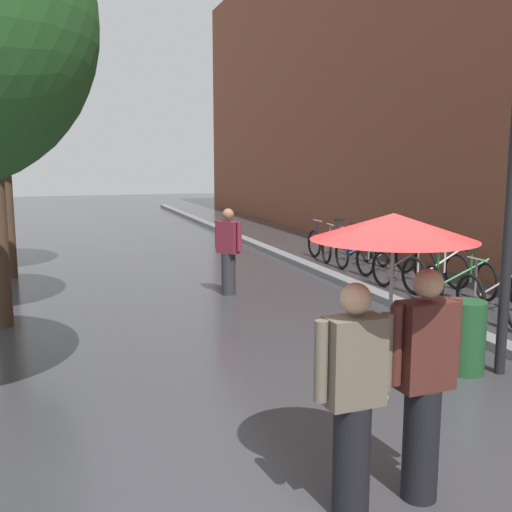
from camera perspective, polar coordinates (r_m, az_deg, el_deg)
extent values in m
plane|color=#38383D|center=(4.72, 13.08, -22.29)|extent=(80.00, 80.00, 0.00)
cube|color=slate|center=(14.63, 3.24, -0.21)|extent=(0.30, 36.00, 0.12)
cylinder|color=#473323|center=(13.43, -22.74, 4.67)|extent=(0.24, 0.24, 3.11)
torus|color=black|center=(9.86, 19.87, -3.63)|extent=(0.08, 0.70, 0.70)
cylinder|color=slate|center=(10.20, 22.68, -2.24)|extent=(0.88, 0.06, 0.43)
cylinder|color=slate|center=(10.25, 23.15, -1.78)|extent=(0.04, 0.04, 0.55)
cube|color=black|center=(10.20, 23.25, -0.10)|extent=(0.22, 0.11, 0.06)
cylinder|color=slate|center=(9.86, 20.34, -1.94)|extent=(0.04, 0.04, 0.58)
cylinder|color=#9E9EA3|center=(9.81, 20.44, -0.28)|extent=(0.04, 0.46, 0.03)
torus|color=black|center=(10.57, 16.60, -2.63)|extent=(0.13, 0.70, 0.70)
torus|color=black|center=(11.10, 21.21, -2.32)|extent=(0.13, 0.70, 0.70)
cylinder|color=#1E7A38|center=(10.85, 19.47, -1.41)|extent=(0.88, 0.13, 0.43)
cylinder|color=#1E7A38|center=(10.89, 19.95, -0.99)|extent=(0.04, 0.04, 0.55)
cube|color=black|center=(10.84, 20.04, 0.60)|extent=(0.23, 0.12, 0.06)
cylinder|color=#1E7A38|center=(10.56, 17.06, -1.06)|extent=(0.04, 0.04, 0.58)
cylinder|color=#9E9EA3|center=(10.51, 17.13, 0.49)|extent=(0.08, 0.46, 0.03)
torus|color=black|center=(11.26, 14.93, -1.85)|extent=(0.14, 0.70, 0.70)
torus|color=black|center=(11.94, 18.70, -1.41)|extent=(0.14, 0.70, 0.70)
cylinder|color=silver|center=(11.63, 17.29, -0.61)|extent=(0.88, 0.13, 0.43)
cylinder|color=silver|center=(11.68, 17.68, -0.21)|extent=(0.04, 0.04, 0.55)
cube|color=black|center=(11.64, 17.75, 1.27)|extent=(0.23, 0.12, 0.06)
cylinder|color=silver|center=(11.26, 15.31, -0.36)|extent=(0.04, 0.04, 0.58)
cylinder|color=#9E9EA3|center=(11.22, 15.38, 1.10)|extent=(0.08, 0.46, 0.03)
torus|color=black|center=(11.82, 12.07, -1.23)|extent=(0.13, 0.70, 0.70)
torus|color=black|center=(12.44, 15.87, -0.86)|extent=(0.13, 0.70, 0.70)
cylinder|color=black|center=(12.16, 14.43, -0.07)|extent=(0.88, 0.12, 0.43)
cylinder|color=black|center=(12.21, 14.82, 0.31)|extent=(0.04, 0.04, 0.55)
cube|color=black|center=(12.17, 14.88, 1.73)|extent=(0.23, 0.12, 0.06)
cylinder|color=black|center=(11.82, 12.44, 0.19)|extent=(0.04, 0.04, 0.58)
cylinder|color=#9E9EA3|center=(11.78, 12.49, 1.58)|extent=(0.07, 0.46, 0.03)
torus|color=black|center=(12.81, 10.45, -0.38)|extent=(0.11, 0.70, 0.70)
torus|color=black|center=(13.39, 14.09, -0.09)|extent=(0.11, 0.70, 0.70)
cylinder|color=slate|center=(13.12, 12.70, 0.66)|extent=(0.88, 0.10, 0.43)
cylinder|color=slate|center=(13.17, 13.08, 1.00)|extent=(0.04, 0.04, 0.55)
cube|color=black|center=(13.13, 13.12, 2.32)|extent=(0.23, 0.12, 0.06)
cylinder|color=slate|center=(12.81, 10.79, 0.92)|extent=(0.04, 0.04, 0.58)
cylinder|color=#9E9EA3|center=(12.77, 10.83, 2.21)|extent=(0.06, 0.46, 0.03)
torus|color=black|center=(13.58, 8.26, 0.21)|extent=(0.09, 0.70, 0.70)
torus|color=black|center=(14.03, 12.06, 0.39)|extent=(0.09, 0.70, 0.70)
cylinder|color=#233DA8|center=(13.81, 10.59, 1.14)|extent=(0.88, 0.07, 0.43)
cylinder|color=#233DA8|center=(13.85, 10.98, 1.47)|extent=(0.04, 0.04, 0.55)
cube|color=black|center=(13.81, 11.02, 2.72)|extent=(0.22, 0.11, 0.06)
cylinder|color=#233DA8|center=(13.57, 8.60, 1.44)|extent=(0.04, 0.04, 0.58)
cylinder|color=#9E9EA3|center=(13.53, 8.63, 2.66)|extent=(0.05, 0.46, 0.03)
torus|color=black|center=(14.32, 6.78, 0.71)|extent=(0.15, 0.70, 0.70)
torus|color=black|center=(14.66, 10.58, 0.82)|extent=(0.15, 0.70, 0.70)
cylinder|color=slate|center=(14.49, 9.10, 1.56)|extent=(0.88, 0.15, 0.43)
cylinder|color=slate|center=(14.52, 9.49, 1.86)|extent=(0.04, 0.04, 0.55)
cube|color=black|center=(14.48, 9.52, 3.06)|extent=(0.23, 0.13, 0.06)
cylinder|color=slate|center=(14.31, 7.11, 1.87)|extent=(0.04, 0.04, 0.58)
cylinder|color=#9E9EA3|center=(14.27, 7.14, 3.02)|extent=(0.09, 0.46, 0.03)
torus|color=black|center=(15.15, 5.62, 1.19)|extent=(0.09, 0.70, 0.70)
torus|color=black|center=(15.63, 8.97, 1.37)|extent=(0.09, 0.70, 0.70)
cylinder|color=#233DA8|center=(15.41, 7.67, 2.04)|extent=(0.88, 0.07, 0.43)
cylinder|color=#233DA8|center=(15.44, 8.01, 2.33)|extent=(0.04, 0.04, 0.55)
cube|color=black|center=(15.41, 8.03, 3.46)|extent=(0.22, 0.11, 0.06)
cylinder|color=#233DA8|center=(15.15, 5.91, 2.29)|extent=(0.04, 0.04, 0.58)
cylinder|color=#9E9EA3|center=(15.12, 5.93, 3.39)|extent=(0.05, 0.46, 0.03)
cylinder|color=black|center=(4.37, 9.13, -18.77)|extent=(0.26, 0.26, 0.81)
cube|color=#665B4C|center=(4.08, 9.39, -9.92)|extent=(0.41, 0.24, 0.61)
sphere|color=tan|center=(3.96, 9.55, -4.04)|extent=(0.21, 0.21, 0.21)
cylinder|color=#665B4C|center=(3.96, 6.24, -10.02)|extent=(0.09, 0.09, 0.55)
cylinder|color=#665B4C|center=(4.20, 12.36, -9.02)|extent=(0.09, 0.09, 0.55)
cylinder|color=black|center=(4.65, 15.53, -16.93)|extent=(0.26, 0.26, 0.84)
cube|color=#4C231E|center=(4.38, 15.95, -8.22)|extent=(0.41, 0.24, 0.63)
sphere|color=tan|center=(4.27, 16.21, -2.56)|extent=(0.21, 0.21, 0.21)
cylinder|color=#4C231E|center=(4.23, 13.25, -8.29)|extent=(0.09, 0.09, 0.57)
cylinder|color=#4C231E|center=(4.53, 18.50, -7.37)|extent=(0.09, 0.09, 0.57)
cylinder|color=#9E9EA3|center=(4.18, 12.75, -5.97)|extent=(0.02, 0.02, 1.14)
cone|color=red|center=(4.06, 13.06, 2.77)|extent=(1.12, 1.12, 0.18)
cylinder|color=black|center=(7.18, 23.31, 5.65)|extent=(0.12, 0.12, 4.19)
cylinder|color=#1E4C28|center=(7.33, 19.50, -7.34)|extent=(0.44, 0.44, 0.85)
cylinder|color=#2D2D33|center=(10.90, -2.65, -1.71)|extent=(0.26, 0.26, 0.77)
cube|color=maroon|center=(10.79, -2.68, 1.82)|extent=(0.41, 0.45, 0.58)
sphere|color=#9E7051|center=(10.74, -2.70, 4.02)|extent=(0.21, 0.21, 0.21)
cylinder|color=maroon|center=(10.63, -1.63, 1.88)|extent=(0.09, 0.09, 0.52)
cylinder|color=maroon|center=(10.94, -3.71, 2.07)|extent=(0.09, 0.09, 0.52)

